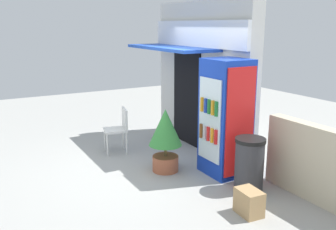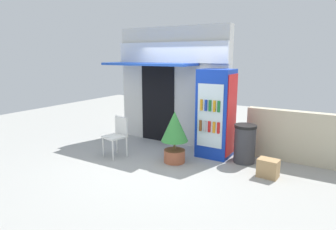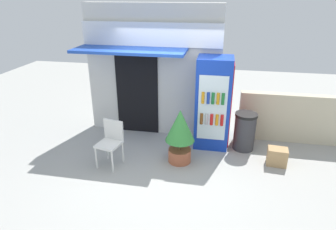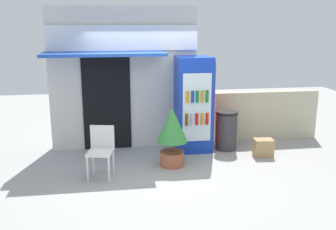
# 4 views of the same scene
# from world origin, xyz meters

# --- Properties ---
(ground) EXTENTS (16.00, 16.00, 0.00)m
(ground) POSITION_xyz_m (0.00, 0.00, 0.00)
(ground) COLOR #A3A39E
(storefront_building) EXTENTS (3.11, 1.12, 3.00)m
(storefront_building) POSITION_xyz_m (-0.51, 1.47, 1.55)
(storefront_building) COLOR silver
(storefront_building) RESTS_ON ground
(drink_cooler) EXTENTS (0.75, 0.70, 1.99)m
(drink_cooler) POSITION_xyz_m (0.95, 0.99, 1.00)
(drink_cooler) COLOR #1438B2
(drink_cooler) RESTS_ON ground
(plastic_chair) EXTENTS (0.51, 0.52, 0.91)m
(plastic_chair) POSITION_xyz_m (-0.96, -0.18, 0.53)
(plastic_chair) COLOR silver
(plastic_chair) RESTS_ON ground
(potted_plant_near_shop) EXTENTS (0.58, 0.58, 1.13)m
(potted_plant_near_shop) POSITION_xyz_m (0.35, 0.15, 0.66)
(potted_plant_near_shop) COLOR #AD5B3D
(potted_plant_near_shop) RESTS_ON ground
(trash_bin) EXTENTS (0.47, 0.47, 0.84)m
(trash_bin) POSITION_xyz_m (1.65, 0.93, 0.42)
(trash_bin) COLOR #38383D
(trash_bin) RESTS_ON ground
(stone_boundary_wall) EXTENTS (2.45, 0.22, 1.13)m
(stone_boundary_wall) POSITION_xyz_m (2.76, 1.52, 0.56)
(stone_boundary_wall) COLOR beige
(stone_boundary_wall) RESTS_ON ground
(cardboard_box) EXTENTS (0.40, 0.30, 0.36)m
(cardboard_box) POSITION_xyz_m (2.28, 0.38, 0.18)
(cardboard_box) COLOR tan
(cardboard_box) RESTS_ON ground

